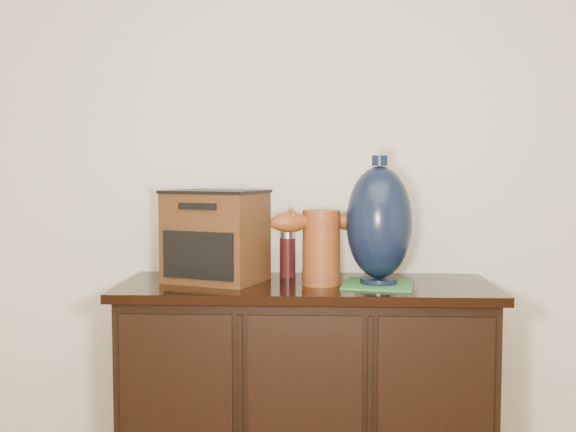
{
  "coord_description": "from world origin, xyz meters",
  "views": [
    {
      "loc": [
        0.04,
        -0.39,
        1.2
      ],
      "look_at": [
        -0.07,
        2.18,
        1.02
      ],
      "focal_mm": 42.0,
      "sensor_mm": 36.0,
      "label": 1
    }
  ],
  "objects_px": {
    "terracotta_vessel": "(321,243)",
    "spray_can": "(288,255)",
    "tv_radio": "(216,236)",
    "lamp_base": "(379,223)",
    "sideboard": "(306,375)"
  },
  "relations": [
    {
      "from": "terracotta_vessel",
      "to": "spray_can",
      "type": "xyz_separation_m",
      "value": [
        -0.14,
        0.18,
        -0.07
      ]
    },
    {
      "from": "terracotta_vessel",
      "to": "tv_radio",
      "type": "distance_m",
      "value": 0.42
    },
    {
      "from": "terracotta_vessel",
      "to": "lamp_base",
      "type": "distance_m",
      "value": 0.24
    },
    {
      "from": "lamp_base",
      "to": "spray_can",
      "type": "distance_m",
      "value": 0.43
    },
    {
      "from": "sideboard",
      "to": "lamp_base",
      "type": "bearing_deg",
      "value": -7.62
    },
    {
      "from": "terracotta_vessel",
      "to": "sideboard",
      "type": "bearing_deg",
      "value": 132.62
    },
    {
      "from": "lamp_base",
      "to": "spray_can",
      "type": "relative_size",
      "value": 2.59
    },
    {
      "from": "lamp_base",
      "to": "spray_can",
      "type": "xyz_separation_m",
      "value": [
        -0.36,
        0.19,
        -0.15
      ]
    },
    {
      "from": "terracotta_vessel",
      "to": "spray_can",
      "type": "distance_m",
      "value": 0.24
    },
    {
      "from": "sideboard",
      "to": "spray_can",
      "type": "bearing_deg",
      "value": 117.83
    },
    {
      "from": "tv_radio",
      "to": "spray_can",
      "type": "bearing_deg",
      "value": 42.56
    },
    {
      "from": "sideboard",
      "to": "lamp_base",
      "type": "relative_size",
      "value": 2.97
    },
    {
      "from": "tv_radio",
      "to": "lamp_base",
      "type": "bearing_deg",
      "value": 13.88
    },
    {
      "from": "sideboard",
      "to": "tv_radio",
      "type": "xyz_separation_m",
      "value": [
        -0.36,
        0.03,
        0.55
      ]
    },
    {
      "from": "sideboard",
      "to": "tv_radio",
      "type": "relative_size",
      "value": 3.31
    }
  ]
}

